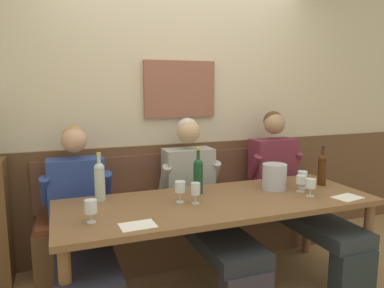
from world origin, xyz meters
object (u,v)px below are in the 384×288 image
Objects in this scene: person_left_seat at (293,190)px; wine_glass_right_end at (282,171)px; wine_bottle_green_tall at (198,174)px; wine_glass_left_end at (303,176)px; person_right_seat at (80,220)px; wine_bottle_amber_mid at (322,169)px; wine_glass_near_bucket at (196,190)px; wine_glass_by_bottle at (91,208)px; wall_bench at (187,226)px; wine_glass_mid_left at (301,181)px; wine_glass_center_front at (311,184)px; person_center_left_seat at (202,202)px; ice_bucket at (274,177)px; dining_table at (219,210)px; wine_glass_center_rear at (180,187)px; wine_bottle_clear_water at (100,180)px.

person_left_seat reaches higher than wine_glass_right_end.
wine_glass_left_end is at bearing -11.68° from wine_bottle_green_tall.
person_right_seat is 1.96m from wine_bottle_amber_mid.
wine_bottle_green_tall is 2.40× the size of wine_glass_near_bucket.
wine_glass_near_bucket is at bearing -176.68° from wine_glass_left_end.
person_left_seat reaches higher than wine_glass_by_bottle.
person_right_seat is 0.50m from wine_glass_by_bottle.
wine_glass_mid_left is at bearing -45.62° from wall_bench.
person_right_seat reaches higher than wine_glass_near_bucket.
wine_glass_by_bottle is (-0.72, -0.12, -0.01)m from wine_glass_near_bucket.
person_left_seat reaches higher than person_right_seat.
wine_glass_mid_left is (0.88, -0.01, -0.01)m from wine_glass_near_bucket.
person_center_left_seat is at bearing 144.42° from wine_glass_center_front.
person_center_left_seat reaches higher than wine_glass_left_end.
wine_glass_mid_left is at bearing 84.94° from wine_glass_center_front.
wine_bottle_green_tall reaches higher than ice_bucket.
ice_bucket is (-0.35, -0.22, 0.20)m from person_left_seat.
wine_glass_mid_left is at bearing 3.76° from wine_glass_by_bottle.
wine_glass_mid_left is at bearing -2.38° from dining_table.
ice_bucket is 0.82m from wine_glass_center_rear.
wine_glass_mid_left is 0.91× the size of wine_glass_by_bottle.
ice_bucket reaches higher than wine_glass_center_front.
dining_table is at bearing 166.98° from wine_glass_center_front.
wine_bottle_green_tall is at bearing 22.54° from wine_glass_by_bottle.
dining_table is 1.00m from wine_bottle_amber_mid.
wine_bottle_green_tall reaches higher than wine_glass_mid_left.
wine_glass_center_rear reaches higher than wine_glass_mid_left.
wine_bottle_clear_water is (-1.78, 0.22, 0.01)m from wine_bottle_amber_mid.
person_left_seat is 9.21× the size of wine_glass_left_end.
wine_bottle_clear_water reaches higher than wine_glass_by_bottle.
ice_bucket is 1.35× the size of wine_glass_center_rear.
wine_glass_right_end is at bearing 0.50° from wine_bottle_green_tall.
person_left_seat is 8.82× the size of wine_glass_near_bucket.
wine_glass_center_rear is (-0.09, 0.06, 0.01)m from wine_glass_near_bucket.
wine_bottle_amber_mid is 1.06m from wine_bottle_green_tall.
wine_glass_near_bucket is (-0.19, -0.69, 0.55)m from wall_bench.
person_center_left_seat reaches higher than wine_glass_by_bottle.
wine_bottle_amber_mid reaches higher than wine_glass_center_rear.
ice_bucket is at bearing -9.86° from wine_bottle_green_tall.
person_center_left_seat is at bearing 2.26° from wine_bottle_clear_water.
person_center_left_seat is 8.41× the size of wine_glass_center_rear.
wine_glass_center_front is at bearing -0.84° from wine_glass_by_bottle.
person_right_seat is 1.74m from wine_glass_left_end.
dining_table is 6.53× the size of wine_bottle_clear_water.
wine_glass_by_bottle is at bearing -84.57° from person_right_seat.
ice_bucket is 0.19m from wine_glass_right_end.
wine_bottle_amber_mid is at bearing -7.59° from wine_bottle_green_tall.
person_left_seat is 0.37m from wine_glass_left_end.
person_left_seat is 6.44× the size of ice_bucket.
wine_glass_by_bottle is at bearing -165.60° from person_left_seat.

